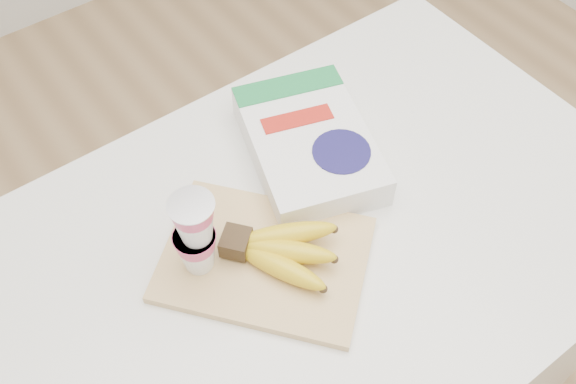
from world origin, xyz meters
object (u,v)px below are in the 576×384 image
object	(u,v)px
cutting_board	(265,259)
table	(312,338)
bananas	(280,250)
yogurt_stack	(195,233)
cereal_box	(309,144)

from	to	relation	value
cutting_board	table	bearing A→B (deg)	-41.82
cutting_board	bananas	distance (m)	0.04
bananas	yogurt_stack	distance (m)	0.14
cereal_box	table	bearing A→B (deg)	-102.99
table	yogurt_stack	size ratio (longest dim) A/B	7.18
bananas	cereal_box	xyz separation A→B (m)	(0.18, 0.15, -0.01)
cutting_board	bananas	size ratio (longest dim) A/B	1.71
table	bananas	world-z (taller)	bananas
yogurt_stack	cereal_box	xyz separation A→B (m)	(0.28, 0.09, -0.07)
table	cutting_board	distance (m)	0.46
table	cereal_box	xyz separation A→B (m)	(0.09, 0.14, 0.47)
bananas	yogurt_stack	size ratio (longest dim) A/B	1.18
cutting_board	bananas	world-z (taller)	bananas
yogurt_stack	cereal_box	distance (m)	0.30
cutting_board	bananas	xyz separation A→B (m)	(0.02, -0.02, 0.03)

